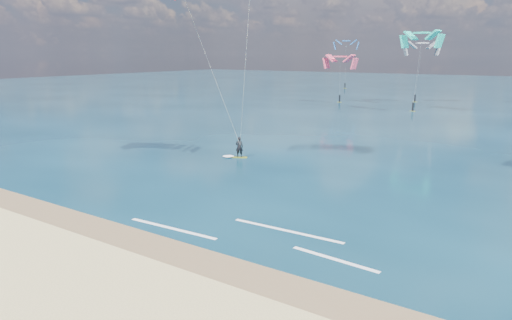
{
  "coord_description": "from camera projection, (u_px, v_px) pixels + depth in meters",
  "views": [
    {
      "loc": [
        12.53,
        -11.72,
        9.19
      ],
      "look_at": [
        -0.42,
        8.0,
        3.67
      ],
      "focal_mm": 32.0,
      "sensor_mm": 36.0,
      "label": 1
    }
  ],
  "objects": [
    {
      "name": "ground",
      "position": [
        416.0,
        138.0,
        50.89
      ],
      "size": [
        320.0,
        320.0,
        0.0
      ],
      "primitive_type": "plane",
      "color": "tan",
      "rests_on": "ground"
    },
    {
      "name": "kitesurfer_main",
      "position": [
        228.0,
        59.0,
        35.91
      ],
      "size": [
        8.96,
        8.74,
        16.77
      ],
      "rotation": [
        0.0,
        0.0,
        0.47
      ],
      "color": "#A5C417",
      "rests_on": "sea"
    },
    {
      "name": "wet_sand_strip",
      "position": [
        204.0,
        260.0,
        20.77
      ],
      "size": [
        320.0,
        2.4,
        0.01
      ],
      "primitive_type": "cube",
      "color": "brown",
      "rests_on": "ground"
    },
    {
      "name": "distant_kites",
      "position": [
        453.0,
        74.0,
        82.03
      ],
      "size": [
        72.47,
        44.16,
        12.31
      ],
      "color": "#F24766",
      "rests_on": "ground"
    },
    {
      "name": "sea",
      "position": [
        490.0,
        95.0,
        102.97
      ],
      "size": [
        320.0,
        200.0,
        0.04
      ],
      "primitive_type": "cube",
      "color": "#092635",
      "rests_on": "ground"
    },
    {
      "name": "shoreline_foam",
      "position": [
        256.0,
        236.0,
        23.35
      ],
      "size": [
        13.87,
        3.61,
        0.01
      ],
      "color": "white",
      "rests_on": "ground"
    }
  ]
}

